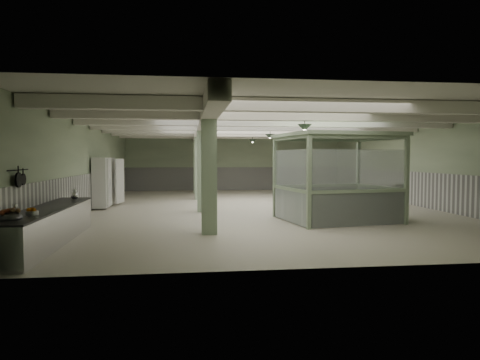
{
  "coord_description": "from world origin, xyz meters",
  "views": [
    {
      "loc": [
        -3.11,
        -17.88,
        2.13
      ],
      "look_at": [
        -1.15,
        -2.12,
        1.3
      ],
      "focal_mm": 32.0,
      "sensor_mm": 36.0,
      "label": 1
    }
  ],
  "objects": [
    {
      "name": "orange_bowl",
      "position": [
        -6.39,
        -8.38,
        0.95
      ],
      "size": [
        0.26,
        0.26,
        0.09
      ],
      "primitive_type": "cylinder",
      "rotation": [
        0.0,
        0.0,
        -0.02
      ],
      "color": "#B2B2B7",
      "rests_on": "prep_counter"
    },
    {
      "name": "wall_left",
      "position": [
        -7.0,
        0.0,
        1.8
      ],
      "size": [
        0.02,
        20.0,
        3.6
      ],
      "primitive_type": "cube",
      "color": "#A9BA95",
      "rests_on": "floor"
    },
    {
      "name": "skillet_near",
      "position": [
        -6.88,
        -7.73,
        1.63
      ],
      "size": [
        0.05,
        0.34,
        0.34
      ],
      "primitive_type": "cylinder",
      "rotation": [
        0.0,
        1.57,
        0.0
      ],
      "color": "black",
      "rests_on": "hook_rail"
    },
    {
      "name": "floor",
      "position": [
        0.0,
        0.0,
        0.0
      ],
      "size": [
        20.0,
        20.0,
        0.0
      ],
      "primitive_type": "plane",
      "color": "beige",
      "rests_on": "ground"
    },
    {
      "name": "girder",
      "position": [
        -2.5,
        0.0,
        3.38
      ],
      "size": [
        0.45,
        19.9,
        0.4
      ],
      "primitive_type": "cube",
      "color": "white",
      "rests_on": "ceiling"
    },
    {
      "name": "pitcher_far",
      "position": [
        -6.37,
        -4.97,
        1.06
      ],
      "size": [
        0.25,
        0.28,
        0.31
      ],
      "primitive_type": null,
      "rotation": [
        0.0,
        0.0,
        -0.18
      ],
      "color": "silver",
      "rests_on": "prep_counter"
    },
    {
      "name": "ceiling",
      "position": [
        0.0,
        0.0,
        3.6
      ],
      "size": [
        14.0,
        20.0,
        0.02
      ],
      "primitive_type": "cube",
      "color": "silver",
      "rests_on": "wall_back"
    },
    {
      "name": "beam_c",
      "position": [
        0.0,
        -2.5,
        3.42
      ],
      "size": [
        13.9,
        0.35,
        0.32
      ],
      "primitive_type": "cube",
      "color": "white",
      "rests_on": "ceiling"
    },
    {
      "name": "filing_cabinet",
      "position": [
        4.1,
        -4.12,
        0.61
      ],
      "size": [
        0.53,
        0.65,
        1.23
      ],
      "primitive_type": "cube",
      "rotation": [
        0.0,
        0.0,
        -0.27
      ],
      "color": "#535648",
      "rests_on": "floor"
    },
    {
      "name": "wainscot_back",
      "position": [
        0.0,
        9.97,
        0.75
      ],
      "size": [
        13.9,
        0.05,
        1.5
      ],
      "primitive_type": "cube",
      "color": "silver",
      "rests_on": "floor"
    },
    {
      "name": "wainscot_right",
      "position": [
        6.97,
        0.0,
        0.75
      ],
      "size": [
        0.05,
        19.9,
        1.5
      ],
      "primitive_type": "cube",
      "color": "silver",
      "rests_on": "floor"
    },
    {
      "name": "column_d",
      "position": [
        -2.5,
        8.0,
        1.8
      ],
      "size": [
        0.42,
        0.42,
        3.6
      ],
      "primitive_type": "cube",
      "color": "#9EB894",
      "rests_on": "floor"
    },
    {
      "name": "prep_counter",
      "position": [
        -6.54,
        -7.0,
        0.46
      ],
      "size": [
        0.96,
        5.53,
        0.91
      ],
      "color": "silver",
      "rests_on": "floor"
    },
    {
      "name": "column_a",
      "position": [
        -2.5,
        -6.0,
        1.8
      ],
      "size": [
        0.42,
        0.42,
        3.6
      ],
      "primitive_type": "cube",
      "color": "#9EB894",
      "rests_on": "floor"
    },
    {
      "name": "hook_rail",
      "position": [
        -6.93,
        -7.6,
        1.85
      ],
      "size": [
        0.02,
        1.2,
        0.02
      ],
      "primitive_type": "cylinder",
      "rotation": [
        1.57,
        0.0,
        0.0
      ],
      "color": "black",
      "rests_on": "wall_left"
    },
    {
      "name": "veg_colander",
      "position": [
        -6.61,
        -8.95,
        1.01
      ],
      "size": [
        0.55,
        0.55,
        0.22
      ],
      "primitive_type": null,
      "rotation": [
        0.0,
        0.0,
        0.18
      ],
      "color": "#3F3F45",
      "rests_on": "prep_counter"
    },
    {
      "name": "beam_d",
      "position": [
        0.0,
        0.0,
        3.42
      ],
      "size": [
        13.9,
        0.35,
        0.32
      ],
      "primitive_type": "cube",
      "color": "white",
      "rests_on": "ceiling"
    },
    {
      "name": "wainscot_left",
      "position": [
        -6.97,
        0.0,
        0.75
      ],
      "size": [
        0.05,
        19.9,
        1.5
      ],
      "primitive_type": "cube",
      "color": "silver",
      "rests_on": "floor"
    },
    {
      "name": "guard_booth",
      "position": [
        1.92,
        -3.96,
        1.95
      ],
      "size": [
        4.08,
        3.61,
        2.94
      ],
      "rotation": [
        0.0,
        0.0,
        0.16
      ],
      "color": "#8FA584",
      "rests_on": "floor"
    },
    {
      "name": "beam_g",
      "position": [
        0.0,
        7.5,
        3.42
      ],
      "size": [
        13.9,
        0.35,
        0.32
      ],
      "primitive_type": "cube",
      "color": "white",
      "rests_on": "ceiling"
    },
    {
      "name": "pitcher_near",
      "position": [
        -6.64,
        -8.6,
        1.04
      ],
      "size": [
        0.2,
        0.23,
        0.27
      ],
      "primitive_type": null,
      "rotation": [
        0.0,
        0.0,
        -0.07
      ],
      "color": "silver",
      "rests_on": "prep_counter"
    },
    {
      "name": "pendant_front",
      "position": [
        0.5,
        -5.0,
        3.05
      ],
      "size": [
        0.44,
        0.44,
        0.22
      ],
      "primitive_type": "cone",
      "rotation": [
        3.14,
        0.0,
        0.0
      ],
      "color": "#2D3C2E",
      "rests_on": "ceiling"
    },
    {
      "name": "skillet_far",
      "position": [
        -6.88,
        -7.45,
        1.63
      ],
      "size": [
        0.04,
        0.27,
        0.27
      ],
      "primitive_type": "cylinder",
      "rotation": [
        0.0,
        1.57,
        0.0
      ],
      "color": "black",
      "rests_on": "hook_rail"
    },
    {
      "name": "pendant_back",
      "position": [
        0.5,
        5.5,
        3.05
      ],
      "size": [
        0.44,
        0.44,
        0.22
      ],
      "primitive_type": "cone",
      "rotation": [
        3.14,
        0.0,
        0.0
      ],
      "color": "#2D3C2E",
      "rests_on": "ceiling"
    },
    {
      "name": "beam_f",
      "position": [
        0.0,
        5.0,
        3.42
      ],
      "size": [
        13.9,
        0.35,
        0.32
      ],
      "primitive_type": "cube",
      "color": "white",
      "rests_on": "ceiling"
    },
    {
      "name": "column_c",
      "position": [
        -2.5,
        4.0,
        1.8
      ],
      "size": [
        0.42,
        0.42,
        3.6
      ],
      "primitive_type": "cube",
      "color": "#9EB894",
      "rests_on": "floor"
    },
    {
      "name": "column_b",
      "position": [
        -2.5,
        -1.0,
        1.8
      ],
      "size": [
        0.42,
        0.42,
        3.6
      ],
      "primitive_type": "cube",
      "color": "#9EB894",
      "rests_on": "floor"
    },
    {
      "name": "pendant_mid",
      "position": [
        0.5,
        0.5,
        3.05
      ],
      "size": [
        0.44,
        0.44,
        0.22
      ],
      "primitive_type": "cone",
      "rotation": [
        3.14,
        0.0,
        0.0
      ],
      "color": "#2D3C2E",
      "rests_on": "ceiling"
    },
    {
      "name": "beam_a",
      "position": [
        0.0,
        -7.5,
        3.42
      ],
      "size": [
        13.9,
        0.35,
        0.32
      ],
      "primitive_type": "cube",
      "color": "white",
      "rests_on": "ceiling"
    },
    {
      "name": "wall_front",
      "position": [
        0.0,
        -10.0,
        1.8
      ],
      "size": [
        14.0,
        0.02,
        3.6
      ],
      "primitive_type": "cube",
      "color": "#A9BA95",
      "rests_on": "floor"
    },
    {
      "name": "wall_back",
      "position": [
        0.0,
        10.0,
        1.8
      ],
      "size": [
        14.0,
        0.02,
        3.6
      ],
      "primitive_type": "cube",
      "color": "#A9BA95",
      "rests_on": "floor"
    },
    {
      "name": "beam_b",
      "position": [
        0.0,
        -5.0,
        3.42
      ],
      "size": [
        13.9,
        0.35,
        0.32
      ],
      "primitive_type": "cube",
      "color": "white",
      "rests_on": "ceiling"
    },
    {
      "name": "beam_e",
      "position": [
        0.0,
        2.5,
        3.42
      ],
      "size": [
        13.9,
        0.35,
        0.32
      ],
      "primitive_type": "cube",
      "color": "white",
      "rests_on": "ceiling"
    },
    {
      "name": "walkin_cooler",
      "position": [
        -6.62,
        1.0,
        1.03
      ],
      "size": [
        0.85,
        2.26,
        2.07
      ],
      "color": "silver",
      "rests_on": "floor"
    },
    {
      "name": "wall_right",
      "position": [
        7.0,
        0.0,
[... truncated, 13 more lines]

